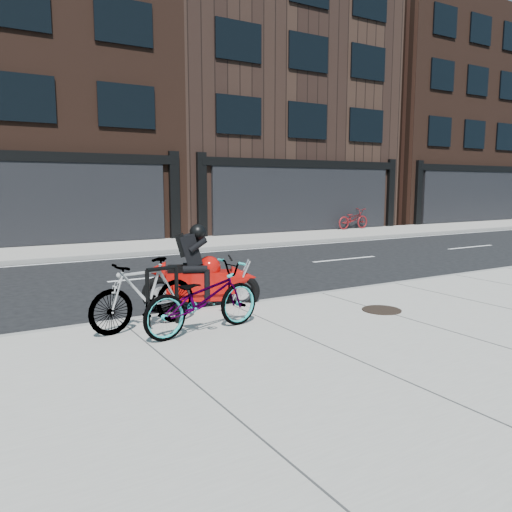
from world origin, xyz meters
TOP-DOWN VIEW (x-y plane):
  - ground at (0.00, 0.00)m, footprint 120.00×120.00m
  - sidewalk_near at (0.00, -5.00)m, footprint 60.00×6.00m
  - sidewalk_far at (0.00, 7.75)m, footprint 60.00×3.50m
  - building_center at (-2.00, 14.50)m, footprint 12.00×10.00m
  - building_mideast at (10.00, 14.50)m, footprint 12.00×10.00m
  - building_east at (22.00, 14.50)m, footprint 10.00×10.00m
  - bike_rack at (-1.51, -2.60)m, footprint 0.54×0.12m
  - bicycle_front at (-1.13, -3.22)m, footprint 2.00×0.97m
  - bicycle_rear at (-1.79, -2.60)m, footprint 1.80×0.82m
  - motorcycle at (-0.34, -1.64)m, footprint 2.00×1.13m
  - bicycle_far at (12.51, 9.00)m, footprint 1.94×0.78m
  - manhole_cover at (2.02, -3.60)m, footprint 0.69×0.69m

SIDE VIEW (x-z plane):
  - ground at x=0.00m, z-range 0.00..0.00m
  - sidewalk_near at x=0.00m, z-range 0.00..0.13m
  - sidewalk_far at x=0.00m, z-range 0.00..0.13m
  - manhole_cover at x=2.02m, z-range 0.13..0.15m
  - bicycle_far at x=12.51m, z-range 0.13..1.13m
  - bicycle_front at x=-1.13m, z-range 0.13..1.14m
  - motorcycle at x=-0.34m, z-range -0.15..1.43m
  - bicycle_rear at x=-1.79m, z-range 0.13..1.17m
  - bike_rack at x=-1.51m, z-range 0.21..1.12m
  - building_mideast at x=10.00m, z-range 0.00..12.50m
  - building_east at x=22.00m, z-range 0.00..13.00m
  - building_center at x=-2.00m, z-range 0.00..14.50m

